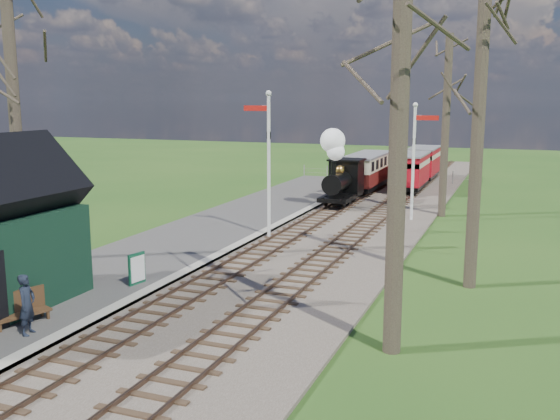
{
  "coord_description": "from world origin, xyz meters",
  "views": [
    {
      "loc": [
        9.06,
        -7.93,
        5.91
      ],
      "look_at": [
        0.41,
        14.41,
        1.6
      ],
      "focal_mm": 40.0,
      "sensor_mm": 36.0,
      "label": 1
    }
  ],
  "objects_px": {
    "red_carriage_b": "(423,163)",
    "person": "(27,304)",
    "bench": "(19,308)",
    "sign_board": "(137,269)",
    "semaphore_near": "(267,154)",
    "coach": "(367,170)",
    "red_carriage_a": "(410,171)",
    "semaphore_far": "(415,153)",
    "locomotive": "(341,172)"
  },
  "relations": [
    {
      "from": "locomotive",
      "to": "person",
      "type": "relative_size",
      "value": 2.77
    },
    {
      "from": "red_carriage_a",
      "to": "bench",
      "type": "distance_m",
      "value": 28.28
    },
    {
      "from": "semaphore_near",
      "to": "sign_board",
      "type": "bearing_deg",
      "value": -97.52
    },
    {
      "from": "coach",
      "to": "red_carriage_b",
      "type": "bearing_deg",
      "value": 68.07
    },
    {
      "from": "coach",
      "to": "semaphore_near",
      "type": "bearing_deg",
      "value": -92.99
    },
    {
      "from": "red_carriage_a",
      "to": "red_carriage_b",
      "type": "distance_m",
      "value": 5.5
    },
    {
      "from": "person",
      "to": "red_carriage_a",
      "type": "bearing_deg",
      "value": -21.69
    },
    {
      "from": "bench",
      "to": "person",
      "type": "relative_size",
      "value": 1.01
    },
    {
      "from": "semaphore_near",
      "to": "red_carriage_a",
      "type": "xyz_separation_m",
      "value": [
        3.37,
        15.68,
        -2.25
      ]
    },
    {
      "from": "locomotive",
      "to": "semaphore_near",
      "type": "bearing_deg",
      "value": -95.0
    },
    {
      "from": "semaphore_near",
      "to": "sign_board",
      "type": "relative_size",
      "value": 6.32
    },
    {
      "from": "red_carriage_a",
      "to": "semaphore_near",
      "type": "bearing_deg",
      "value": -102.13
    },
    {
      "from": "semaphore_far",
      "to": "sign_board",
      "type": "height_order",
      "value": "semaphore_far"
    },
    {
      "from": "red_carriage_a",
      "to": "sign_board",
      "type": "relative_size",
      "value": 4.7
    },
    {
      "from": "coach",
      "to": "person",
      "type": "height_order",
      "value": "coach"
    },
    {
      "from": "semaphore_near",
      "to": "locomotive",
      "type": "xyz_separation_m",
      "value": [
        0.76,
        8.66,
        -1.68
      ]
    },
    {
      "from": "semaphore_near",
      "to": "semaphore_far",
      "type": "height_order",
      "value": "semaphore_near"
    },
    {
      "from": "locomotive",
      "to": "red_carriage_a",
      "type": "xyz_separation_m",
      "value": [
        2.61,
        7.02,
        -0.57
      ]
    },
    {
      "from": "red_carriage_b",
      "to": "bench",
      "type": "xyz_separation_m",
      "value": [
        -5.31,
        -33.27,
        -0.78
      ]
    },
    {
      "from": "sign_board",
      "to": "person",
      "type": "relative_size",
      "value": 0.65
    },
    {
      "from": "coach",
      "to": "sign_board",
      "type": "height_order",
      "value": "coach"
    },
    {
      "from": "coach",
      "to": "bench",
      "type": "height_order",
      "value": "coach"
    },
    {
      "from": "semaphore_far",
      "to": "locomotive",
      "type": "xyz_separation_m",
      "value": [
        -4.39,
        2.66,
        -1.41
      ]
    },
    {
      "from": "bench",
      "to": "coach",
      "type": "bearing_deg",
      "value": 84.23
    },
    {
      "from": "semaphore_near",
      "to": "person",
      "type": "xyz_separation_m",
      "value": [
        -1.16,
        -12.62,
        -2.67
      ]
    },
    {
      "from": "person",
      "to": "coach",
      "type": "bearing_deg",
      "value": -16.63
    },
    {
      "from": "semaphore_far",
      "to": "person",
      "type": "xyz_separation_m",
      "value": [
        -6.31,
        -18.62,
        -2.39
      ]
    },
    {
      "from": "sign_board",
      "to": "semaphore_near",
      "type": "bearing_deg",
      "value": 82.48
    },
    {
      "from": "coach",
      "to": "red_carriage_a",
      "type": "xyz_separation_m",
      "value": [
        2.6,
        0.96,
        -0.05
      ]
    },
    {
      "from": "red_carriage_b",
      "to": "bench",
      "type": "height_order",
      "value": "red_carriage_b"
    },
    {
      "from": "bench",
      "to": "person",
      "type": "height_order",
      "value": "person"
    },
    {
      "from": "semaphore_far",
      "to": "coach",
      "type": "relative_size",
      "value": 0.85
    },
    {
      "from": "semaphore_near",
      "to": "bench",
      "type": "distance_m",
      "value": 12.61
    },
    {
      "from": "locomotive",
      "to": "person",
      "type": "xyz_separation_m",
      "value": [
        -1.92,
        -21.28,
        -0.99
      ]
    },
    {
      "from": "locomotive",
      "to": "coach",
      "type": "height_order",
      "value": "locomotive"
    },
    {
      "from": "semaphore_near",
      "to": "sign_board",
      "type": "distance_m",
      "value": 8.67
    },
    {
      "from": "sign_board",
      "to": "bench",
      "type": "bearing_deg",
      "value": -102.33
    },
    {
      "from": "red_carriage_b",
      "to": "sign_board",
      "type": "relative_size",
      "value": 4.7
    },
    {
      "from": "semaphore_far",
      "to": "red_carriage_b",
      "type": "xyz_separation_m",
      "value": [
        -1.77,
        15.18,
        -1.98
      ]
    },
    {
      "from": "semaphore_near",
      "to": "person",
      "type": "distance_m",
      "value": 12.95
    },
    {
      "from": "red_carriage_a",
      "to": "sign_board",
      "type": "height_order",
      "value": "red_carriage_a"
    },
    {
      "from": "coach",
      "to": "semaphore_far",
      "type": "bearing_deg",
      "value": -63.36
    },
    {
      "from": "semaphore_near",
      "to": "red_carriage_a",
      "type": "distance_m",
      "value": 16.19
    },
    {
      "from": "red_carriage_b",
      "to": "red_carriage_a",
      "type": "bearing_deg",
      "value": -90.0
    },
    {
      "from": "semaphore_near",
      "to": "bench",
      "type": "xyz_separation_m",
      "value": [
        -1.94,
        -12.09,
        -3.03
      ]
    },
    {
      "from": "bench",
      "to": "person",
      "type": "bearing_deg",
      "value": -34.06
    },
    {
      "from": "semaphore_near",
      "to": "red_carriage_b",
      "type": "height_order",
      "value": "semaphore_near"
    },
    {
      "from": "semaphore_far",
      "to": "red_carriage_a",
      "type": "height_order",
      "value": "semaphore_far"
    },
    {
      "from": "red_carriage_b",
      "to": "person",
      "type": "distance_m",
      "value": 34.1
    },
    {
      "from": "coach",
      "to": "person",
      "type": "xyz_separation_m",
      "value": [
        -1.93,
        -27.34,
        -0.47
      ]
    }
  ]
}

